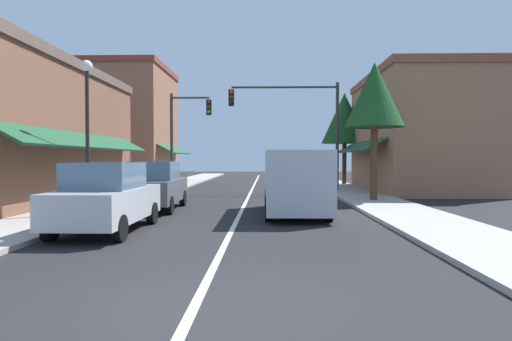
% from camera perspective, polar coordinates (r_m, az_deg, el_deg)
% --- Properties ---
extents(ground_plane, '(80.00, 80.00, 0.00)m').
position_cam_1_polar(ground_plane, '(23.42, -0.79, -3.02)').
color(ground_plane, black).
extents(sidewalk_left, '(2.60, 56.00, 0.12)m').
position_cam_1_polar(sidewalk_left, '(24.26, -13.89, -2.77)').
color(sidewalk_left, '#A39E99').
rests_on(sidewalk_left, ground).
extents(sidewalk_right, '(2.60, 56.00, 0.12)m').
position_cam_1_polar(sidewalk_right, '(23.84, 12.56, -2.84)').
color(sidewalk_right, '#A39E99').
rests_on(sidewalk_right, ground).
extents(lane_center_stripe, '(0.14, 52.00, 0.01)m').
position_cam_1_polar(lane_center_stripe, '(23.42, -0.79, -3.02)').
color(lane_center_stripe, silver).
rests_on(lane_center_stripe, ground).
extents(storefront_left_block, '(6.37, 14.20, 5.91)m').
position_cam_1_polar(storefront_left_block, '(20.16, -29.17, 4.46)').
color(storefront_left_block, brown).
rests_on(storefront_left_block, ground).
extents(storefront_right_block, '(7.12, 10.20, 6.72)m').
position_cam_1_polar(storefront_right_block, '(26.85, 20.62, 4.64)').
color(storefront_right_block, '#9E6B4C').
rests_on(storefront_right_block, ground).
extents(storefront_far_left, '(6.66, 8.20, 8.89)m').
position_cam_1_polar(storefront_far_left, '(35.01, -15.88, 5.72)').
color(storefront_far_left, '#8E5B42').
rests_on(storefront_far_left, ground).
extents(parked_car_nearest_left, '(1.79, 4.10, 1.77)m').
position_cam_1_polar(parked_car_nearest_left, '(11.70, -19.04, -3.38)').
color(parked_car_nearest_left, '#B7BABF').
rests_on(parked_car_nearest_left, ground).
extents(parked_car_second_left, '(1.88, 4.15, 1.77)m').
position_cam_1_polar(parked_car_second_left, '(16.25, -13.14, -1.98)').
color(parked_car_second_left, '#4C5156').
rests_on(parked_car_second_left, ground).
extents(van_in_lane, '(2.05, 5.20, 2.12)m').
position_cam_1_polar(van_in_lane, '(14.54, 5.13, -1.30)').
color(van_in_lane, '#B2B7BC').
rests_on(van_in_lane, ground).
extents(traffic_signal_mast_arm, '(6.09, 0.50, 6.08)m').
position_cam_1_polar(traffic_signal_mast_arm, '(24.23, 5.79, 7.07)').
color(traffic_signal_mast_arm, '#333333').
rests_on(traffic_signal_mast_arm, ground).
extents(traffic_signal_left_corner, '(2.51, 0.50, 5.76)m').
position_cam_1_polar(traffic_signal_left_corner, '(26.31, -9.41, 5.62)').
color(traffic_signal_left_corner, '#333333').
rests_on(traffic_signal_left_corner, ground).
extents(street_lamp_left_near, '(0.36, 0.36, 5.01)m').
position_cam_1_polar(street_lamp_left_near, '(14.95, -21.31, 7.14)').
color(street_lamp_left_near, black).
rests_on(street_lamp_left_near, ground).
extents(tree_right_near, '(2.50, 2.50, 5.97)m').
position_cam_1_polar(tree_right_near, '(19.35, 15.30, 9.43)').
color(tree_right_near, '#4C331E').
rests_on(tree_right_near, ground).
extents(tree_right_far, '(3.20, 3.20, 6.46)m').
position_cam_1_polar(tree_right_far, '(30.99, 11.56, 6.72)').
color(tree_right_far, '#4C331E').
rests_on(tree_right_far, ground).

